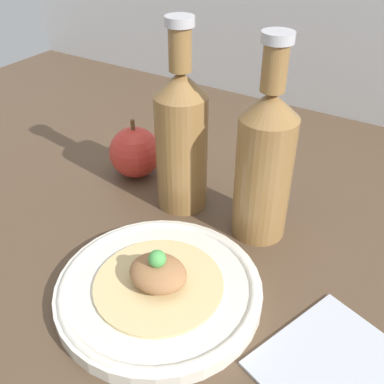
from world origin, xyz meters
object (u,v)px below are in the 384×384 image
object	(u,v)px
plate	(159,289)
cider_bottle_right	(265,162)
plated_food	(158,277)
apple	(135,152)
cider_bottle_left	(181,138)

from	to	relation	value
plate	cider_bottle_right	xyz separation A→B (cm)	(4.82, 17.83, 10.19)
plate	cider_bottle_right	size ratio (longest dim) A/B	0.89
plated_food	apple	world-z (taller)	apple
plate	plated_food	xyz separation A→B (cm)	(0.00, -0.00, 2.04)
plated_food	cider_bottle_left	xyz separation A→B (cm)	(-8.13, 17.83, 8.16)
cider_bottle_left	plated_food	bearing A→B (deg)	-65.49
plate	cider_bottle_right	distance (cm)	21.10
plated_food	plate	bearing A→B (deg)	90.00
cider_bottle_left	apple	bearing A→B (deg)	166.45
plated_food	cider_bottle_left	distance (cm)	21.23
plate	plated_food	size ratio (longest dim) A/B	1.59
plate	apple	distance (cm)	28.26
cider_bottle_right	apple	world-z (taller)	cider_bottle_right
plated_food	apple	bearing A→B (deg)	133.12
plate	apple	bearing A→B (deg)	133.12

